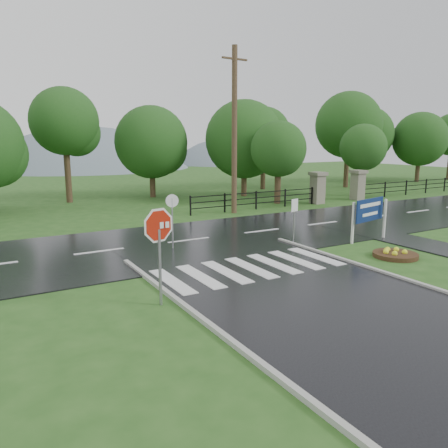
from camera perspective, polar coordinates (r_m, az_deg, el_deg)
ground at (r=11.88m, az=17.25°, el=-11.71°), size 120.00×120.00×0.00m
main_road at (r=19.67m, az=-4.62°, el=-2.24°), size 90.00×8.00×0.04m
walkway at (r=20.68m, az=25.16°, el=-2.61°), size 2.20×11.00×0.04m
crosswalk at (r=15.44m, az=3.48°, el=-5.69°), size 6.50×2.80×0.02m
pillar_west at (r=31.69m, az=12.12°, el=4.74°), size 1.00×1.00×2.24m
pillar_east at (r=34.50m, az=17.07°, el=4.99°), size 1.00×1.00×2.24m
fence_west at (r=28.50m, az=4.23°, el=3.36°), size 9.58×0.08×1.20m
fence_east at (r=43.03m, az=26.87°, el=4.80°), size 20.58×0.08×1.20m
hills at (r=75.92m, az=-20.30°, el=-5.02°), size 102.00×48.00×48.00m
treeline at (r=32.93m, az=-13.65°, el=2.84°), size 83.20×5.20×10.00m
stop_sign at (r=11.78m, az=-8.50°, el=-1.36°), size 1.24×0.34×2.88m
estate_billboard at (r=20.40m, az=18.50°, el=1.50°), size 2.16×0.54×1.93m
flower_bed at (r=18.19m, az=21.47°, el=-3.66°), size 1.69×1.69×0.34m
reg_sign_small at (r=18.88m, az=9.18°, el=1.54°), size 0.43×0.14×2.00m
reg_sign_round at (r=17.98m, az=-6.77°, el=1.19°), size 0.53×0.13×2.30m
utility_pole_east at (r=26.75m, az=1.36°, el=12.11°), size 1.76×0.33×9.87m
entrance_tree_left at (r=31.15m, az=7.13°, el=9.67°), size 3.90×3.90×5.80m
entrance_tree_right at (r=36.84m, az=17.73°, el=9.47°), size 3.68×3.68×5.72m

